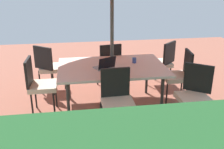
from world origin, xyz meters
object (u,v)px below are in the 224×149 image
object	(u,v)px
chair_northwest	(195,93)
chair_north	(117,99)
chair_east	(39,83)
dining_table	(112,69)
chair_west	(179,74)
chair_southwest	(162,61)
chair_south	(109,63)
laptop	(105,66)
cup	(134,60)
chair_southeast	(49,66)

from	to	relation	value
chair_northwest	chair_north	bearing A→B (deg)	-142.89
chair_east	chair_north	bearing A→B (deg)	-120.84
dining_table	chair_east	xyz separation A→B (m)	(1.25, 0.03, -0.17)
chair_west	chair_southwest	size ratio (longest dim) A/B	1.00
chair_south	laptop	world-z (taller)	laptop
dining_table	cup	xyz separation A→B (m)	(-0.42, -0.12, 0.10)
chair_southeast	cup	xyz separation A→B (m)	(-1.57, 0.72, 0.27)
chair_southeast	chair_north	bearing A→B (deg)	160.94
chair_east	chair_northwest	xyz separation A→B (m)	(-2.41, 0.80, 0.00)
dining_table	chair_east	bearing A→B (deg)	1.43
chair_northwest	chair_west	bearing A→B (deg)	120.44
chair_west	chair_northwest	bearing A→B (deg)	1.61
chair_northwest	chair_south	bearing A→B (deg)	160.57
dining_table	chair_southeast	bearing A→B (deg)	-36.54
chair_northwest	cup	distance (m)	1.23
chair_east	cup	distance (m)	1.70
cup	chair_east	bearing A→B (deg)	5.33
chair_east	chair_southwest	distance (m)	2.58
dining_table	chair_southwest	size ratio (longest dim) A/B	1.88
chair_south	cup	xyz separation A→B (m)	(-0.37, 0.71, 0.27)
chair_south	chair_north	xyz separation A→B (m)	(0.11, 1.66, 0.00)
chair_south	cup	distance (m)	0.84
dining_table	chair_southeast	size ratio (longest dim) A/B	1.88
chair_east	dining_table	bearing A→B (deg)	-85.81
chair_southwest	chair_east	bearing A→B (deg)	-22.92
chair_west	chair_southeast	world-z (taller)	same
dining_table	chair_west	bearing A→B (deg)	-178.42
chair_southeast	laptop	world-z (taller)	laptop
chair_east	cup	xyz separation A→B (m)	(-1.67, -0.16, 0.27)
dining_table	chair_east	world-z (taller)	chair_east
chair_southeast	chair_southwest	size ratio (longest dim) A/B	1.00
chair_northwest	chair_southwest	bearing A→B (deg)	125.71
chair_south	chair_northwest	bearing A→B (deg)	115.28
dining_table	chair_east	size ratio (longest dim) A/B	1.88
chair_west	chair_northwest	xyz separation A→B (m)	(0.10, 0.86, 0.00)
chair_east	laptop	size ratio (longest dim) A/B	2.50
chair_east	cup	size ratio (longest dim) A/B	10.24
chair_southeast	cup	size ratio (longest dim) A/B	10.24
laptop	cup	distance (m)	0.60
chair_north	chair_southwest	bearing A→B (deg)	50.35
chair_northwest	cup	size ratio (longest dim) A/B	10.24
chair_south	chair_northwest	world-z (taller)	same
dining_table	laptop	world-z (taller)	laptop
chair_east	chair_southwest	bearing A→B (deg)	-68.47
chair_northwest	chair_east	bearing A→B (deg)	-161.27
dining_table	chair_northwest	bearing A→B (deg)	144.50
chair_north	chair_southeast	bearing A→B (deg)	120.84
chair_south	chair_southeast	size ratio (longest dim) A/B	1.00
chair_south	chair_southwest	size ratio (longest dim) A/B	1.00
chair_east	cup	world-z (taller)	chair_east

